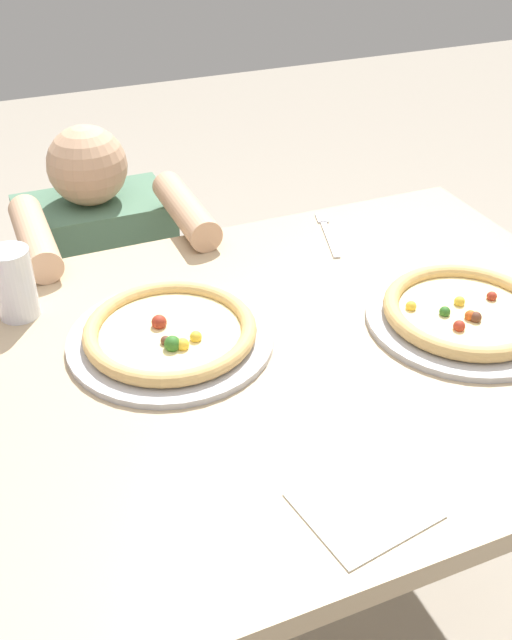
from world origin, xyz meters
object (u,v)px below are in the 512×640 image
at_px(diner_seated, 108,311).
at_px(fork, 327,232).
at_px(pizza_near, 465,313).
at_px(water_cup_clear, 14,283).
at_px(pizza_far, 170,334).

bearing_deg(diner_seated, fork, -41.28).
xyz_separation_m(pizza_near, water_cup_clear, (-0.73, 0.33, 0.05)).
xyz_separation_m(water_cup_clear, fork, (0.66, 0.07, -0.07)).
xyz_separation_m(pizza_near, fork, (-0.07, 0.40, -0.02)).
height_order(water_cup_clear, fork, water_cup_clear).
bearing_deg(pizza_near, fork, 99.79).
distance_m(water_cup_clear, diner_seated, 0.64).
height_order(pizza_near, water_cup_clear, water_cup_clear).
height_order(pizza_near, diner_seated, diner_seated).
distance_m(pizza_far, diner_seated, 0.72).
bearing_deg(water_cup_clear, fork, 5.75).
relative_size(pizza_far, diner_seated, 0.39).
height_order(pizza_far, fork, pizza_far).
bearing_deg(water_cup_clear, pizza_near, -24.48).
xyz_separation_m(pizza_far, water_cup_clear, (-0.23, 0.19, 0.05)).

